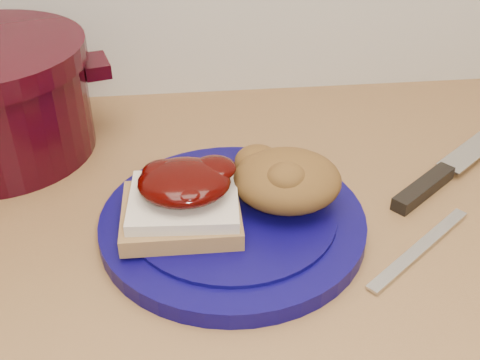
{
  "coord_description": "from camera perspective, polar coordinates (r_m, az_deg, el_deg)",
  "views": [
    {
      "loc": [
        -0.08,
        0.96,
        1.31
      ],
      "look_at": [
        -0.02,
        1.48,
        0.95
      ],
      "focal_mm": 45.0,
      "sensor_mm": 36.0,
      "label": 1
    }
  ],
  "objects": [
    {
      "name": "pepper_grinder",
      "position": [
        0.82,
        -21.27,
        7.54
      ],
      "size": [
        0.07,
        0.07,
        0.14
      ],
      "rotation": [
        0.0,
        0.0,
        0.24
      ],
      "color": "black",
      "rests_on": "wood_countertop"
    },
    {
      "name": "sandwich",
      "position": [
        0.61,
        -5.43,
        -1.82
      ],
      "size": [
        0.12,
        0.11,
        0.06
      ],
      "rotation": [
        0.0,
        0.0,
        -0.12
      ],
      "color": "olive",
      "rests_on": "plate"
    },
    {
      "name": "plate",
      "position": [
        0.64,
        -0.7,
        -4.06
      ],
      "size": [
        0.31,
        0.31,
        0.02
      ],
      "primitive_type": "cylinder",
      "rotation": [
        0.0,
        0.0,
        -0.12
      ],
      "color": "#090443",
      "rests_on": "wood_countertop"
    },
    {
      "name": "butter_knife",
      "position": [
        0.64,
        16.7,
        -6.19
      ],
      "size": [
        0.14,
        0.12,
        0.0
      ],
      "primitive_type": "cube",
      "rotation": [
        0.0,
        0.0,
        0.68
      ],
      "color": "silver",
      "rests_on": "wood_countertop"
    },
    {
      "name": "chef_knife",
      "position": [
        0.76,
        18.48,
        0.47
      ],
      "size": [
        0.24,
        0.2,
        0.02
      ],
      "rotation": [
        0.0,
        0.0,
        0.68
      ],
      "color": "black",
      "rests_on": "wood_countertop"
    },
    {
      "name": "stuffing_mound",
      "position": [
        0.63,
        4.5,
        -0.03
      ],
      "size": [
        0.13,
        0.11,
        0.06
      ],
      "primitive_type": "ellipsoid",
      "rotation": [
        0.0,
        0.0,
        -0.12
      ],
      "color": "brown",
      "rests_on": "plate"
    }
  ]
}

